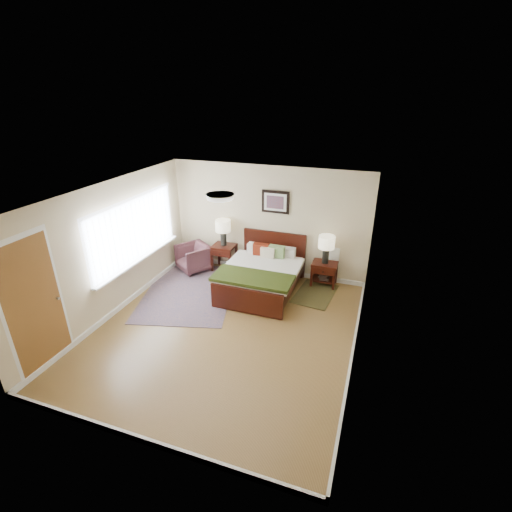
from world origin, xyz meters
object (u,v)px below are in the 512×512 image
Objects in this scene: lamp_right at (327,244)px; nightstand_left at (224,250)px; lamp_left at (223,228)px; rug_persian at (189,292)px; bed at (262,271)px; armchair at (194,258)px; nightstand_right at (324,271)px.

nightstand_left is at bearing -179.49° from lamp_right.
lamp_left is at bearing 90.00° from nightstand_left.
rug_persian is at bearing -154.40° from lamp_right.
lamp_right reaches higher than bed.
rug_persian is (-1.45, -0.57, -0.47)m from bed.
lamp_left is at bearing 62.94° from rug_persian.
bed is 1.36m from nightstand_left.
bed is at bearing 22.15° from armchair.
lamp_right is at bearing 40.25° from armchair.
lamp_left is 1.03m from armchair.
lamp_left reaches higher than rug_persian.
lamp_right is 3.13m from armchair.
bed is at bearing -29.95° from nightstand_left.
armchair is 0.27× the size of rug_persian.
nightstand_right is 0.89× the size of lamp_left.
armchair is 1.12m from rug_persian.
lamp_left is 2.38m from lamp_right.
lamp_left reaches higher than armchair.
nightstand_left is at bearing -90.00° from lamp_left.
lamp_right reaches higher than nightstand_right.
nightstand_left is (-1.18, 0.68, 0.02)m from bed.
rug_persian is (0.40, -1.00, -0.31)m from armchair.
lamp_right is at bearing 10.61° from rug_persian.
rug_persian is at bearing -158.46° from bed.
lamp_left is (-2.38, 0.01, 0.72)m from nightstand_right.
nightstand_left is 0.74m from armchair.
nightstand_left is 0.24× the size of rug_persian.
nightstand_left is 1.02× the size of lamp_left.
armchair reaches higher than nightstand_left.
armchair reaches higher than rug_persian.
nightstand_left is 1.14× the size of nightstand_right.
rug_persian is at bearing -154.61° from nightstand_right.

